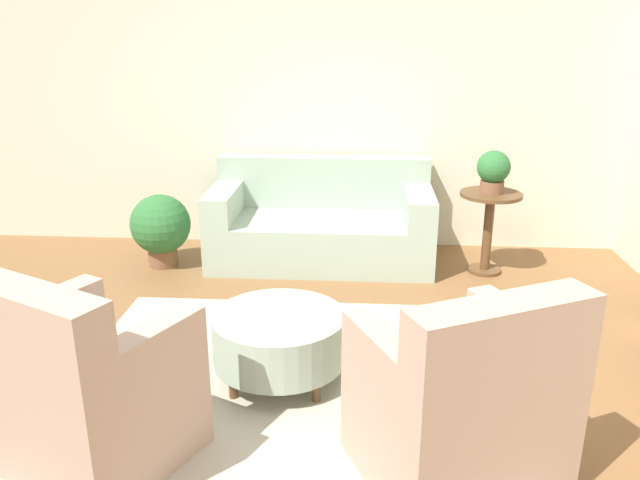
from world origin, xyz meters
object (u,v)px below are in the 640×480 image
Objects in this scene: couch at (321,225)px; potted_plant_floor at (161,226)px; ottoman_table at (279,338)px; side_table at (489,219)px; potted_plant_on_side_table at (493,170)px; armchair_right at (463,407)px; armchair_left at (83,392)px.

couch is 1.43m from potted_plant_floor.
potted_plant_floor reaches higher than ottoman_table.
potted_plant_on_side_table is at bearing -90.00° from side_table.
armchair_left is at bearing 180.00° from armchair_right.
potted_plant_floor is (-2.24, 2.65, -0.03)m from armchair_right.
ottoman_table is (-0.95, 0.82, -0.12)m from armchair_right.
potted_plant_floor is (-2.85, -0.04, -0.54)m from potted_plant_on_side_table.
couch is 3.03m from armchair_right.
potted_plant_floor is at bearing -179.24° from potted_plant_on_side_table.
potted_plant_floor is at bearing -169.49° from couch.
side_table is (2.38, 2.68, 0.09)m from armchair_left.
couch is at bearing 72.13° from armchair_left.
armchair_right is 2.80m from potted_plant_on_side_table.
potted_plant_on_side_table is 2.90m from potted_plant_floor.
couch is at bearing 171.23° from side_table.
potted_plant_floor is at bearing 130.30° from armchair_right.
side_table reaches higher than ottoman_table.
couch is 1.47m from side_table.
potted_plant_floor is (-2.85, -0.04, -0.12)m from side_table.
couch reaches higher than ottoman_table.
potted_plant_on_side_table is (0.00, -0.00, 0.42)m from side_table.
ottoman_table is 2.23× the size of potted_plant_on_side_table.
armchair_right reaches higher than potted_plant_floor.
side_table is at bearing 48.42° from armchair_left.
armchair_right is at bearing -102.67° from potted_plant_on_side_table.
side_table reaches higher than potted_plant_floor.
couch reaches higher than potted_plant_floor.
armchair_left is at bearing -131.58° from side_table.
potted_plant_floor is (-1.40, -0.26, 0.04)m from couch.
armchair_right is at bearing -40.78° from ottoman_table.
couch is 1.82× the size of armchair_left.
potted_plant_on_side_table is at bearing -8.77° from couch.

